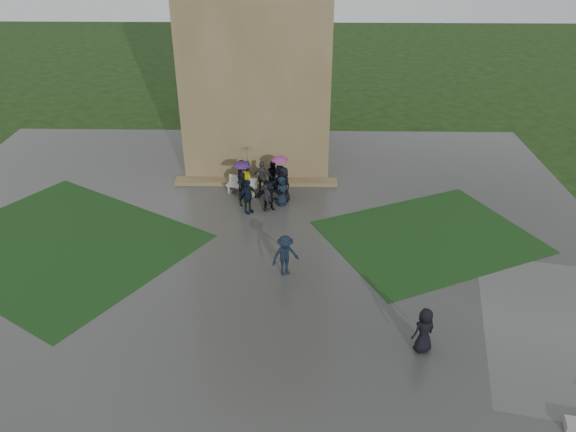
{
  "coord_description": "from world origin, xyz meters",
  "views": [
    {
      "loc": [
        2.36,
        -17.56,
        13.57
      ],
      "look_at": [
        1.9,
        4.76,
        1.2
      ],
      "focal_mm": 35.0,
      "sensor_mm": 36.0,
      "label": 1
    }
  ],
  "objects_px": {
    "bench": "(242,186)",
    "pedestrian_mid": "(285,255)",
    "pedestrian_near": "(424,330)",
    "tower": "(257,1)"
  },
  "relations": [
    {
      "from": "bench",
      "to": "pedestrian_mid",
      "type": "height_order",
      "value": "pedestrian_mid"
    },
    {
      "from": "pedestrian_mid",
      "to": "pedestrian_near",
      "type": "height_order",
      "value": "pedestrian_mid"
    },
    {
      "from": "tower",
      "to": "pedestrian_mid",
      "type": "xyz_separation_m",
      "value": [
        1.84,
        -13.11,
        -8.07
      ]
    },
    {
      "from": "pedestrian_mid",
      "to": "pedestrian_near",
      "type": "xyz_separation_m",
      "value": [
        4.86,
        -4.52,
        -0.05
      ]
    },
    {
      "from": "tower",
      "to": "pedestrian_near",
      "type": "distance_m",
      "value": 20.54
    },
    {
      "from": "pedestrian_mid",
      "to": "bench",
      "type": "bearing_deg",
      "value": 83.01
    },
    {
      "from": "pedestrian_near",
      "to": "bench",
      "type": "bearing_deg",
      "value": -84.31
    },
    {
      "from": "tower",
      "to": "pedestrian_mid",
      "type": "bearing_deg",
      "value": -82.01
    },
    {
      "from": "pedestrian_mid",
      "to": "pedestrian_near",
      "type": "bearing_deg",
      "value": -68.61
    },
    {
      "from": "bench",
      "to": "pedestrian_mid",
      "type": "bearing_deg",
      "value": -49.25
    }
  ]
}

